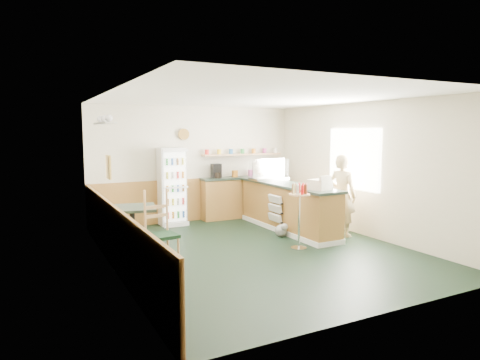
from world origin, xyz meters
TOP-DOWN VIEW (x-y plane):
  - ground at (0.00, 0.00)m, footprint 6.00×6.00m
  - room_envelope at (-0.23, 0.73)m, footprint 5.04×6.02m
  - service_counter at (1.35, 1.07)m, footprint 0.68×3.01m
  - back_counter at (1.19, 2.80)m, footprint 2.24×0.42m
  - drinks_fridge at (-0.67, 2.74)m, footprint 0.58×0.51m
  - display_case at (1.35, 1.87)m, footprint 0.84×0.44m
  - cash_register at (1.35, -0.02)m, footprint 0.40×0.42m
  - shopkeeper at (2.05, 0.16)m, footprint 0.55×0.65m
  - condiment_stand at (0.72, -0.24)m, footprint 0.38×0.38m
  - newspaper_rack at (0.99, 1.01)m, footprint 0.10×0.48m
  - cafe_table at (-2.05, 0.70)m, footprint 0.91×0.91m
  - cafe_chair at (-1.76, 0.06)m, footprint 0.50×0.50m
  - dog_doorstop at (0.92, 0.64)m, footprint 0.24×0.31m

SIDE VIEW (x-z plane):
  - ground at x=0.00m, z-range 0.00..0.00m
  - dog_doorstop at x=0.92m, z-range -0.01..0.28m
  - service_counter at x=1.35m, z-range -0.04..0.97m
  - newspaper_rack at x=0.99m, z-range 0.23..0.79m
  - back_counter at x=1.19m, z-range -0.30..1.39m
  - cafe_table at x=-2.05m, z-range 0.17..1.02m
  - cafe_chair at x=-1.76m, z-range 0.03..1.22m
  - condiment_stand at x=0.72m, z-range 0.21..1.38m
  - shopkeeper at x=2.05m, z-range 0.00..1.67m
  - drinks_fridge at x=-0.67m, z-range 0.00..1.75m
  - cash_register at x=1.35m, z-range 1.01..1.20m
  - display_case at x=1.35m, z-range 1.01..1.49m
  - room_envelope at x=-0.23m, z-range 0.16..2.88m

